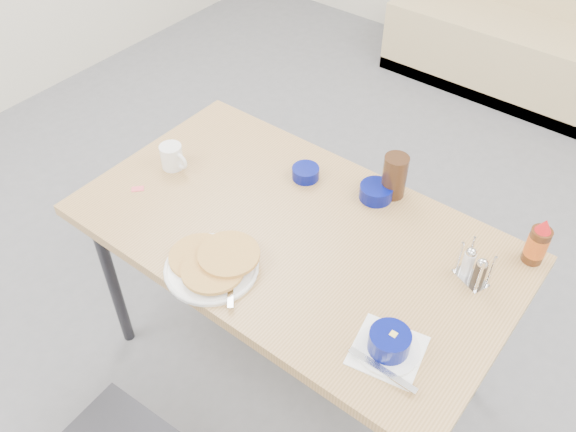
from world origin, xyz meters
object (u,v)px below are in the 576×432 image
Objects in this scene: syrup_bottle at (538,243)px; coffee_mug at (172,157)px; dining_table at (295,244)px; amber_tumbler at (394,176)px; booth_bench at (550,42)px; pancake_plate at (213,264)px; butter_bowl at (376,192)px; condiment_caddy at (473,269)px; creamer_bowl at (306,173)px; grits_setting at (389,344)px.

coffee_mug is at bearing -163.35° from syrup_bottle.
dining_table is 0.40m from amber_tumbler.
amber_tumbler is at bearing -86.02° from booth_bench.
amber_tumbler reaches higher than coffee_mug.
booth_bench reaches higher than amber_tumbler.
dining_table is 4.67× the size of pancake_plate.
butter_bowl reaches higher than dining_table.
coffee_mug is at bearing -152.88° from amber_tumbler.
booth_bench is 12.34× the size of amber_tumbler.
pancake_plate is at bearing -111.79° from amber_tumbler.
condiment_caddy is at bearing -77.46° from booth_bench.
pancake_plate is 0.51m from creamer_bowl.
grits_setting is at bearing -23.95° from dining_table.
booth_bench is 15.32× the size of condiment_caddy.
grits_setting is at bearing -107.57° from syrup_bottle.
amber_tumbler is 1.24× the size of condiment_caddy.
amber_tumbler is 0.49m from syrup_bottle.
grits_setting is at bearing -60.15° from amber_tumbler.
booth_bench is 1.36× the size of dining_table.
booth_bench is 2.29m from butter_bowl.
booth_bench is 2.64m from coffee_mug.
amber_tumbler is at bearing 180.00° from syrup_bottle.
dining_table is 0.30m from pancake_plate.
booth_bench is 17.10× the size of butter_bowl.
amber_tumbler is at bearing 68.21° from pancake_plate.
creamer_bowl is 0.85× the size of butter_bowl.
amber_tumbler reaches higher than butter_bowl.
pancake_plate is 0.67m from amber_tumbler.
syrup_bottle reaches higher than coffee_mug.
dining_table is at bearing -112.44° from butter_bowl.
pancake_plate is 1.80× the size of syrup_bottle.
butter_bowl reaches higher than creamer_bowl.
dining_table is 0.32m from butter_bowl.
coffee_mug reaches higher than dining_table.
booth_bench is at bearing 125.51° from condiment_caddy.
condiment_caddy is at bearing 16.62° from dining_table.
amber_tumbler is (0.15, -2.19, 0.49)m from booth_bench.
condiment_caddy is (0.66, -0.07, 0.02)m from creamer_bowl.
booth_bench is at bearing 90.00° from dining_table.
syrup_bottle is (0.52, 0.05, 0.05)m from butter_bowl.
dining_table is 14.82× the size of creamer_bowl.
pancake_plate is 0.76m from condiment_caddy.
dining_table is at bearing 71.24° from pancake_plate.
pancake_plate is 2.70× the size of butter_bowl.
booth_bench is 6.34× the size of pancake_plate.
dining_table is (0.00, -2.53, 0.35)m from booth_bench.
grits_setting is at bearing -80.34° from booth_bench.
coffee_mug is 1.07m from condiment_caddy.
booth_bench is at bearing 93.98° from amber_tumbler.
coffee_mug reaches higher than butter_bowl.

